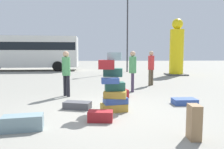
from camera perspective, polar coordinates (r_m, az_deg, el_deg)
ground_plane at (r=5.77m, az=-1.72°, el=-10.05°), size 80.00×80.00×0.00m
suitcase_tower at (r=5.63m, az=0.42°, el=-3.39°), size 0.81×0.67×1.61m
suitcase_slate_foreground_near at (r=4.74m, az=-23.37°, el=-12.11°), size 0.85×0.47×0.31m
suitcase_brown_behind_tower at (r=4.16m, az=21.70°, el=-12.11°), size 0.22×0.30×0.65m
suitcase_navy_upright_blue at (r=6.87m, az=19.34°, el=-7.03°), size 0.72×0.44×0.18m
suitcase_maroon_left_side at (r=7.52m, az=2.37°, el=-5.21°), size 0.59×0.53×0.28m
suitcase_charcoal_white_trunk at (r=6.07m, az=-9.53°, el=-8.35°), size 0.84×0.55×0.20m
suitcase_maroon_right_side at (r=4.92m, az=-3.22°, el=-11.39°), size 0.60×0.37×0.25m
person_bearded_onlooker at (r=10.38m, az=10.73°, el=2.54°), size 0.30×0.30×1.70m
person_tourist_with_camera at (r=7.76m, az=-12.51°, el=1.32°), size 0.30×0.30×1.67m
person_passerby_in_red at (r=8.54m, az=5.72°, el=1.86°), size 0.30×0.34×1.68m
yellow_dummy_statue at (r=15.91m, az=17.39°, el=6.39°), size 1.39×1.39×4.09m
parked_bus at (r=20.93m, az=-22.85°, el=6.03°), size 9.72×3.00×3.15m
lamp_post at (r=18.19m, az=4.29°, el=14.90°), size 0.36×0.36×6.98m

